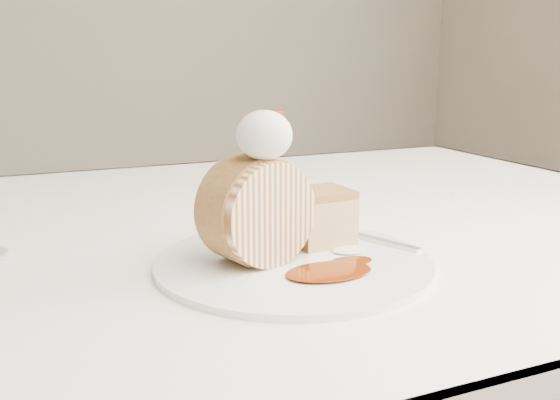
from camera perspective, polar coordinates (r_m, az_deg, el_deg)
name	(u,v)px	position (r m, az deg, el deg)	size (l,w,h in m)	color
table	(204,292)	(0.81, -6.97, -8.37)	(1.40, 0.90, 0.75)	white
plate	(293,262)	(0.63, 1.20, -5.73)	(0.28, 0.28, 0.01)	white
roulade_slice	(257,211)	(0.61, -2.11, -0.99)	(0.10, 0.10, 0.06)	#F8E4AC
cake_chunk	(320,220)	(0.68, 3.69, -1.85)	(0.06, 0.06, 0.05)	#A2733D
whipped_cream	(264,135)	(0.59, -1.45, 5.95)	(0.05, 0.05, 0.05)	white
caramel_drizzle	(271,106)	(0.60, -0.87, 8.61)	(0.03, 0.02, 0.01)	#692004
caramel_pool	(329,271)	(0.59, 4.46, -6.52)	(0.09, 0.06, 0.00)	#692004
fork	(373,239)	(0.70, 8.48, -3.55)	(0.02, 0.16, 0.00)	silver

